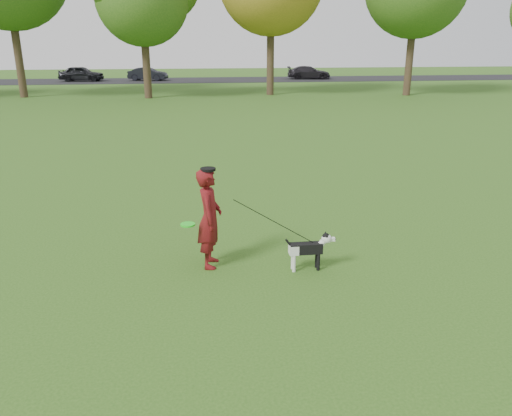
{
  "coord_description": "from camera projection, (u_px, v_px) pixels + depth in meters",
  "views": [
    {
      "loc": [
        -1.43,
        -7.47,
        3.51
      ],
      "look_at": [
        -0.44,
        0.05,
        0.95
      ],
      "focal_mm": 35.0,
      "sensor_mm": 36.0,
      "label": 1
    }
  ],
  "objects": [
    {
      "name": "dog",
      "position": [
        310.0,
        247.0,
        7.92
      ],
      "size": [
        0.83,
        0.17,
        0.63
      ],
      "color": "black",
      "rests_on": "ground"
    },
    {
      "name": "ground",
      "position": [
        283.0,
        262.0,
        8.32
      ],
      "size": [
        120.0,
        120.0,
        0.0
      ],
      "primitive_type": "plane",
      "color": "#285116",
      "rests_on": "ground"
    },
    {
      "name": "car_right",
      "position": [
        309.0,
        72.0,
        46.91
      ],
      "size": [
        4.23,
        2.19,
        1.17
      ],
      "primitive_type": "imported",
      "rotation": [
        0.0,
        0.0,
        1.43
      ],
      "color": "black",
      "rests_on": "road"
    },
    {
      "name": "road",
      "position": [
        204.0,
        80.0,
        45.89
      ],
      "size": [
        120.0,
        7.0,
        0.02
      ],
      "primitive_type": "cube",
      "color": "black",
      "rests_on": "ground"
    },
    {
      "name": "man",
      "position": [
        210.0,
        218.0,
        7.94
      ],
      "size": [
        0.47,
        0.64,
        1.63
      ],
      "primitive_type": "imported",
      "rotation": [
        0.0,
        0.0,
        1.44
      ],
      "color": "#590F0C",
      "rests_on": "ground"
    },
    {
      "name": "man_held_items",
      "position": [
        275.0,
        222.0,
        7.88
      ],
      "size": [
        2.14,
        0.49,
        1.22
      ],
      "color": "#1FE51C",
      "rests_on": "ground"
    },
    {
      "name": "car_mid",
      "position": [
        148.0,
        74.0,
        45.08
      ],
      "size": [
        3.68,
        2.05,
        1.15
      ],
      "primitive_type": "imported",
      "rotation": [
        0.0,
        0.0,
        1.32
      ],
      "color": "black",
      "rests_on": "road"
    },
    {
      "name": "car_left",
      "position": [
        81.0,
        74.0,
        44.33
      ],
      "size": [
        3.99,
        1.96,
        1.31
      ],
      "primitive_type": "imported",
      "rotation": [
        0.0,
        0.0,
        1.46
      ],
      "color": "black",
      "rests_on": "road"
    }
  ]
}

